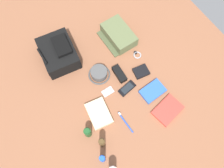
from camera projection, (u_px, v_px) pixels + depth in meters
ground_plane at (112, 86)px, 1.73m from camera, size 2.64×2.02×0.02m
backpack at (59, 53)px, 1.74m from camera, size 0.34×0.28×0.16m
toiletry_pouch at (118, 35)px, 1.82m from camera, size 0.28×0.22×0.09m
bucket_hat at (99, 73)px, 1.72m from camera, size 0.17×0.17×0.07m
deodorant_spray at (102, 159)px, 1.45m from camera, size 0.04×0.04×0.17m
cologne_bottle at (102, 143)px, 1.50m from camera, size 0.04×0.04×0.14m
shampoo_bottle at (88, 132)px, 1.54m from camera, size 0.05×0.05×0.12m
paperback_novel at (168, 110)px, 1.64m from camera, size 0.18×0.23×0.02m
travel_guidebook at (153, 91)px, 1.69m from camera, size 0.13×0.18×0.02m
cell_phone at (127, 88)px, 1.70m from camera, size 0.08×0.14×0.01m
media_player at (108, 92)px, 1.70m from camera, size 0.05×0.08×0.01m
wristwatch at (137, 55)px, 1.81m from camera, size 0.07×0.06×0.01m
toothbrush at (125, 121)px, 1.62m from camera, size 0.17×0.02×0.02m
wallet at (141, 72)px, 1.75m from camera, size 0.11×0.12×0.02m
folded_towel at (99, 114)px, 1.62m from camera, size 0.22×0.17×0.04m
sunglasses_case at (119, 74)px, 1.73m from camera, size 0.14×0.06×0.04m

